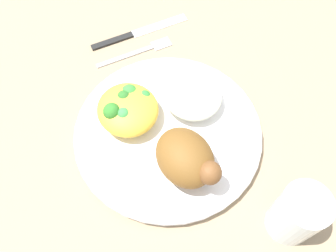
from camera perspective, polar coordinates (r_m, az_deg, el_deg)
ground_plane at (r=0.55m, az=0.00°, el=-1.57°), size 2.00×2.00×0.00m
plate at (r=0.54m, az=0.00°, el=-1.03°), size 0.29×0.29×0.02m
roasted_chicken at (r=0.48m, az=3.02°, el=-5.26°), size 0.10×0.08×0.06m
rice_pile at (r=0.55m, az=3.85°, el=5.15°), size 0.10×0.09×0.03m
mac_cheese_with_broccoli at (r=0.53m, az=-6.61°, el=2.83°), size 0.10×0.09×0.04m
fork at (r=0.65m, az=-4.72°, el=11.92°), size 0.03×0.14×0.01m
knife at (r=0.68m, az=-5.84°, el=14.53°), size 0.04×0.19×0.01m
water_glass at (r=0.49m, az=20.11°, el=-13.19°), size 0.06×0.06×0.09m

